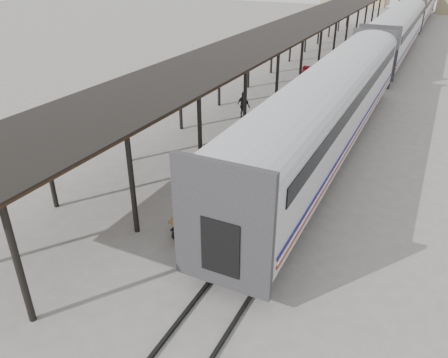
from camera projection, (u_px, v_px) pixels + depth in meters
ground at (194, 214)px, 17.60m from camera, size 160.00×160.00×0.00m
train at (396, 30)px, 41.96m from camera, size 3.45×76.01×4.01m
canopy at (301, 25)px, 36.15m from camera, size 4.90×64.30×4.15m
rails at (392, 57)px, 43.34m from camera, size 1.54×150.00×0.12m
baggage_cart at (199, 214)px, 16.40m from camera, size 1.30×2.42×0.86m
suitcase_stack at (201, 200)px, 16.53m from camera, size 1.18×1.11×0.58m
luggage_tug at (307, 76)px, 34.75m from camera, size 1.02×1.52×1.27m
porter at (195, 196)px, 15.25m from camera, size 0.48×0.71×1.90m
pedestrian at (244, 105)px, 27.24m from camera, size 1.11×0.75×1.75m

